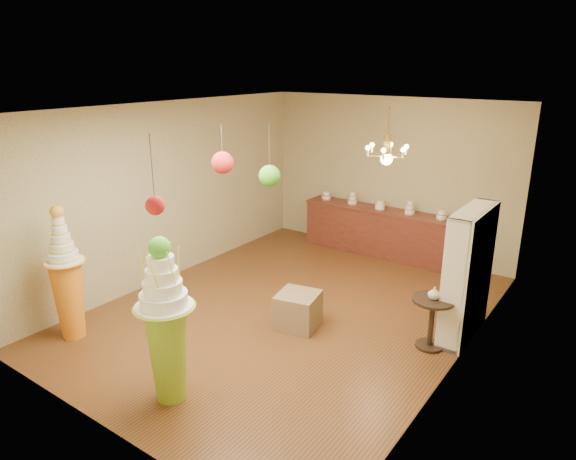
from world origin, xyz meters
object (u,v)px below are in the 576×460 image
Objects in this scene: round_table at (432,316)px; pedestal_orange at (68,288)px; pedestal_green at (167,332)px; sideboard at (379,231)px.

pedestal_orange is at bearing -148.00° from round_table.
round_table is at bearing 54.04° from pedestal_green.
sideboard is at bearing 69.45° from pedestal_orange.
sideboard reaches higher than round_table.
sideboard is (-0.13, 5.47, -0.34)m from pedestal_green.
pedestal_green is 2.13m from pedestal_orange.
round_table is (2.10, -2.76, -0.03)m from sideboard.
pedestal_green is at bearing -88.65° from sideboard.
sideboard is 4.27× the size of round_table.
pedestal_green is 5.49m from sideboard.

